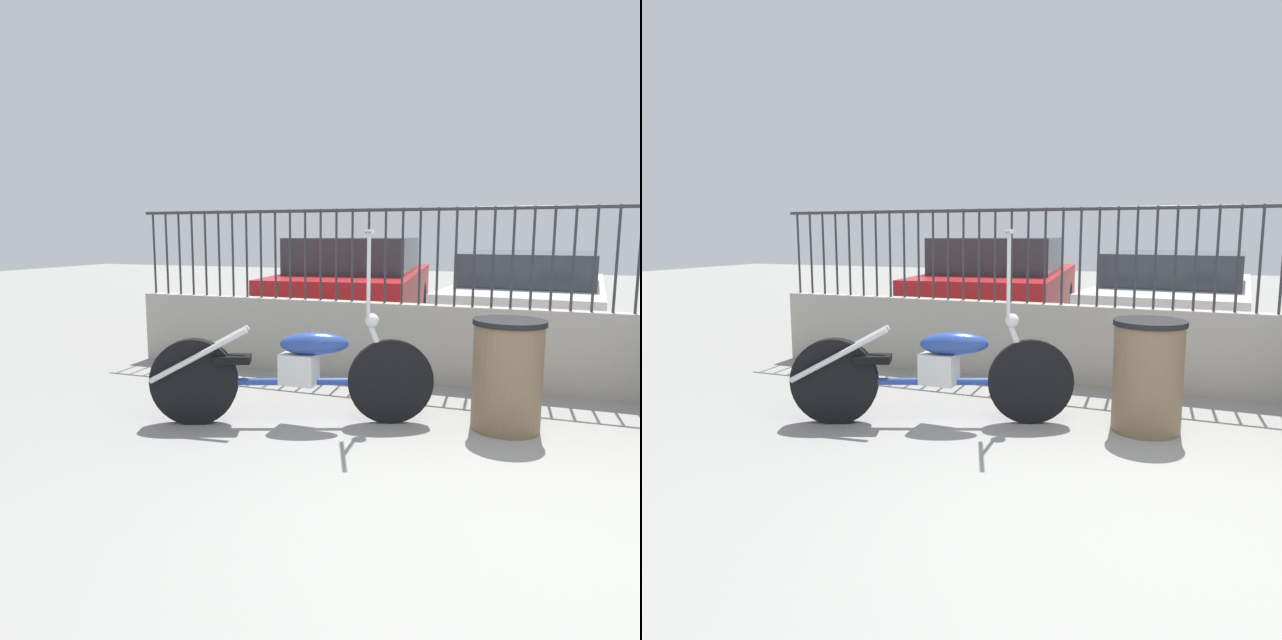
{
  "view_description": "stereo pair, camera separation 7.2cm",
  "coord_description": "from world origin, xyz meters",
  "views": [
    {
      "loc": [
        -0.07,
        -2.88,
        1.47
      ],
      "look_at": [
        -1.85,
        1.87,
        0.7
      ],
      "focal_mm": 32.0,
      "sensor_mm": 36.0,
      "label": 1
    },
    {
      "loc": [
        -0.0,
        -2.85,
        1.47
      ],
      "look_at": [
        -1.85,
        1.87,
        0.7
      ],
      "focal_mm": 32.0,
      "sensor_mm": 36.0,
      "label": 2
    }
  ],
  "objects": [
    {
      "name": "ground_plane",
      "position": [
        0.0,
        0.0,
        0.0
      ],
      "size": [
        40.0,
        40.0,
        0.0
      ],
      "primitive_type": "plane",
      "color": "gray"
    },
    {
      "name": "low_wall",
      "position": [
        0.0,
        2.7,
        0.39
      ],
      "size": [
        8.62,
        0.18,
        0.78
      ],
      "color": "#9E998E",
      "rests_on": "ground_plane"
    },
    {
      "name": "fence_railing",
      "position": [
        0.0,
        2.7,
        1.38
      ],
      "size": [
        8.62,
        0.04,
        0.94
      ],
      "color": "#2D2D33",
      "rests_on": "low_wall"
    },
    {
      "name": "motorcycle_blue",
      "position": [
        -1.87,
        1.04,
        0.42
      ],
      "size": [
        2.09,
        0.93,
        1.51
      ],
      "rotation": [
        0.0,
        0.0,
        0.36
      ],
      "color": "black",
      "rests_on": "ground_plane"
    },
    {
      "name": "trash_bin",
      "position": [
        -0.22,
        1.51,
        0.42
      ],
      "size": [
        0.53,
        0.53,
        0.84
      ],
      "color": "brown",
      "rests_on": "ground_plane"
    },
    {
      "name": "car_red",
      "position": [
        -2.58,
        5.44,
        0.71
      ],
      "size": [
        2.3,
        4.54,
        1.41
      ],
      "rotation": [
        0.0,
        0.0,
        1.68
      ],
      "color": "black",
      "rests_on": "ground_plane"
    },
    {
      "name": "car_white",
      "position": [
        -0.09,
        5.61,
        0.63
      ],
      "size": [
        2.21,
        4.65,
        1.22
      ],
      "rotation": [
        0.0,
        0.0,
        1.48
      ],
      "color": "black",
      "rests_on": "ground_plane"
    }
  ]
}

